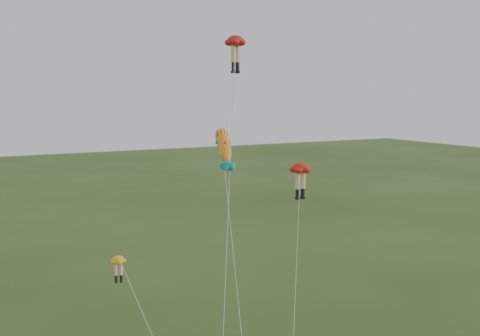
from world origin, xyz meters
name	(u,v)px	position (x,y,z in m)	size (l,w,h in m)	color
legs_kite_red_high	(235,49)	(3.08, 7.94, 20.97)	(7.28, 11.24, 21.88)	red
legs_kite_red_mid	(300,172)	(8.39, 7.92, 12.36)	(7.27, 9.62, 13.11)	red
legs_kite_yellow	(124,275)	(-6.40, 2.02, 8.79)	(3.34, 6.24, 9.73)	orange
fish_kite	(224,147)	(0.94, 5.29, 14.76)	(2.18, 7.39, 16.14)	yellow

